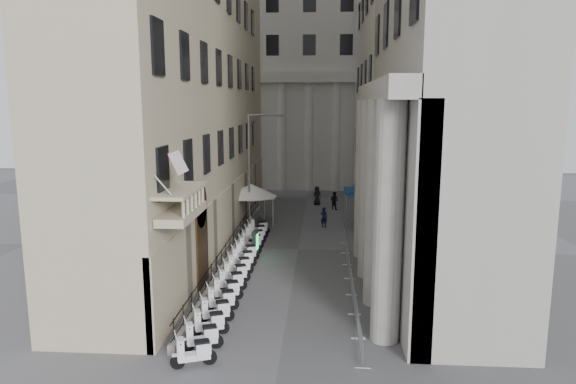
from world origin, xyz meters
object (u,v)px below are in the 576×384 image
at_px(scooter_0, 195,366).
at_px(security_tent, 258,191).
at_px(street_lamp, 254,160).
at_px(pedestrian_a, 324,217).
at_px(pedestrian_b, 334,201).
at_px(info_kiosk, 255,244).

relative_size(scooter_0, security_tent, 0.36).
bearing_deg(street_lamp, scooter_0, -109.49).
bearing_deg(street_lamp, pedestrian_a, -19.97).
bearing_deg(pedestrian_a, security_tent, 20.88).
bearing_deg(pedestrian_a, scooter_0, 101.80).
relative_size(pedestrian_a, pedestrian_b, 0.96).
height_order(security_tent, pedestrian_a, security_tent).
bearing_deg(info_kiosk, scooter_0, -88.92).
bearing_deg(pedestrian_b, pedestrian_a, 116.61).
relative_size(street_lamp, info_kiosk, 5.06).
distance_m(info_kiosk, pedestrian_a, 9.61).
distance_m(street_lamp, pedestrian_a, 7.22).
bearing_deg(info_kiosk, pedestrian_b, 74.18).
xyz_separation_m(security_tent, pedestrian_a, (5.34, -0.31, -1.98)).
distance_m(scooter_0, street_lamp, 22.90).
relative_size(scooter_0, pedestrian_b, 0.89).
xyz_separation_m(street_lamp, pedestrian_b, (6.56, 7.13, -4.53)).
bearing_deg(info_kiosk, pedestrian_a, 65.98).
bearing_deg(street_lamp, pedestrian_b, 26.17).
distance_m(scooter_0, security_tent, 22.86).
xyz_separation_m(security_tent, pedestrian_b, (6.31, 6.70, -1.95)).
height_order(scooter_0, pedestrian_b, pedestrian_b).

